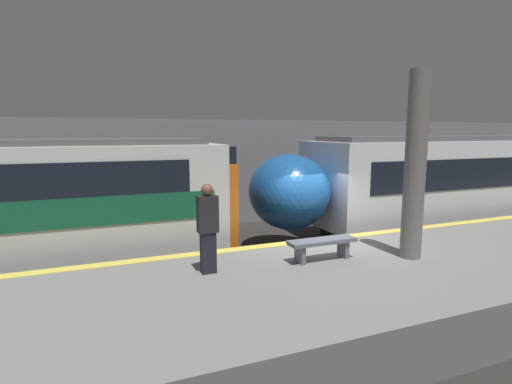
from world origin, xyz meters
The scene contains 7 objects.
ground_plane centered at (0.00, 0.00, 0.00)m, with size 120.00×120.00×0.00m, color #282623.
platform centered at (0.00, -2.26, 0.50)m, with size 40.00×4.52×1.01m.
station_rear_barrier centered at (0.00, 6.42, 2.07)m, with size 50.00×0.15×4.14m.
support_pillar_near centered at (0.91, -2.09, 2.97)m, with size 0.44×0.44×3.94m.
train_modern centered at (9.94, 2.18, 1.81)m, with size 21.27×2.96×3.52m.
person_waiting centered at (-3.38, -1.39, 1.91)m, with size 0.38×0.24×1.73m.
platform_bench centered at (-0.95, -1.54, 1.34)m, with size 1.50×0.40×0.45m.
Camera 1 is at (-5.30, -8.53, 3.69)m, focal length 28.00 mm.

